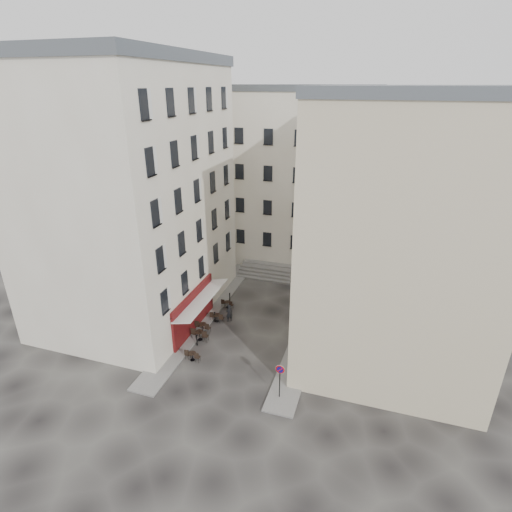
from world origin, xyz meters
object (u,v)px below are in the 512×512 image
at_px(bistro_table_b, 200,334).
at_px(pedestrian, 229,313).
at_px(bistro_table_a, 193,355).
at_px(no_parking_sign, 280,375).

relative_size(bistro_table_b, pedestrian, 0.90).
xyz_separation_m(bistro_table_b, pedestrian, (1.21, 3.26, 0.28)).
distance_m(bistro_table_a, bistro_table_b, 2.54).
xyz_separation_m(no_parking_sign, pedestrian, (-6.38, 7.51, -1.04)).
height_order(no_parking_sign, bistro_table_b, no_parking_sign).
relative_size(bistro_table_a, bistro_table_b, 0.83).
relative_size(no_parking_sign, bistro_table_b, 1.81).
bearing_deg(no_parking_sign, bistro_table_b, 152.53).
bearing_deg(pedestrian, bistro_table_a, 41.90).
xyz_separation_m(no_parking_sign, bistro_table_a, (-7.02, 1.78, -1.41)).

